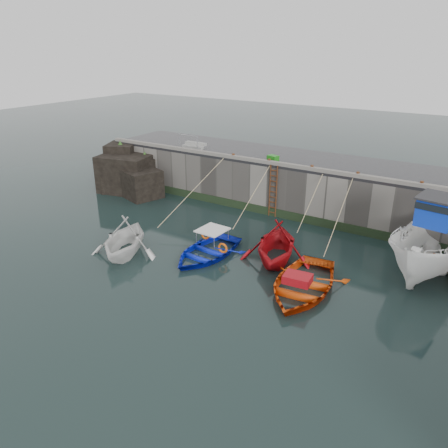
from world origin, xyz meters
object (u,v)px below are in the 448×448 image
Objects in this scene: ladder at (273,191)px; bollard_d at (358,174)px; boat_near_blacktrim at (276,259)px; fish_crate at (273,158)px; bollard_b at (269,161)px; boat_near_blue at (207,255)px; boat_far_white at (433,248)px; boat_near_navy at (302,289)px; boat_near_white at (126,253)px; bollard_a at (233,156)px; bollard_e at (422,184)px; bollard_c at (312,168)px.

bollard_d reaches higher than ladder.
ladder reaches higher than boat_near_blacktrim.
bollard_b is (0.11, -0.72, -0.02)m from fish_crate.
ladder is 0.72× the size of boat_near_blue.
boat_far_white is at bearing -30.95° from bollard_d.
ladder is 8.78m from boat_near_navy.
fish_crate reaches higher than boat_near_blue.
boat_near_white is 0.95× the size of boat_near_blue.
bollard_e is at bearing 0.00° from bollard_a.
bollard_c is at bearing 0.00° from bollard_a.
boat_near_blacktrim is 0.85× the size of boat_near_navy.
boat_far_white is 27.64× the size of bollard_c.
bollard_b is at bearing -65.40° from fish_crate.
boat_near_blue is 0.57× the size of boat_far_white.
boat_near_blacktrim is at bearing -83.96° from bollard_c.
ladder is 9.54m from boat_near_white.
bollard_a is at bearing 114.00° from boat_near_blue.
boat_near_navy reaches higher than boat_near_blue.
boat_near_blacktrim is 8.60m from bollard_a.
boat_near_blue is 11.31m from bollard_e.
boat_near_blue is at bearing -173.84° from boat_near_blacktrim.
boat_near_white is at bearing -171.28° from boat_near_blacktrim.
boat_far_white is 27.64× the size of bollard_b.
fish_crate reaches higher than boat_near_navy.
boat_near_blue is 8.04m from bollard_c.
boat_far_white is at bearing -3.26° from fish_crate.
bollard_c is at bearing 72.60° from boat_near_blue.
boat_near_navy is 6.49m from boat_far_white.
bollard_a is 1.00× the size of bollard_b.
boat_near_navy is 11.36m from bollard_a.
boat_near_white is at bearing -93.22° from fish_crate.
boat_far_white reaches higher than boat_near_blacktrim.
bollard_b is 5.30m from bollard_d.
boat_near_white is 14.99× the size of bollard_e.
bollard_c is at bearing 1.35° from fish_crate.
boat_near_white reaches higher than boat_near_navy.
boat_far_white is 7.87m from bollard_c.
bollard_d is at bearing 0.00° from bollard_b.
boat_near_blacktrim is 15.42× the size of bollard_b.
bollard_b is (-3.28, 5.45, 3.30)m from boat_near_blacktrim.
fish_crate is 2.29× the size of bollard_a.
boat_near_blue is at bearing -126.78° from bollard_d.
bollard_b is 1.00× the size of bollard_c.
boat_near_white is at bearing -111.05° from bollard_b.
bollard_a is (-5.78, 5.45, 3.30)m from boat_near_blacktrim.
boat_near_white reaches higher than boat_near_blue.
boat_near_navy is 18.19× the size of bollard_d.
bollard_e is (11.92, 8.89, 3.30)m from boat_near_white.
boat_near_blacktrim is at bearing -43.34° from bollard_a.
bollard_b and bollard_e have the same top height.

